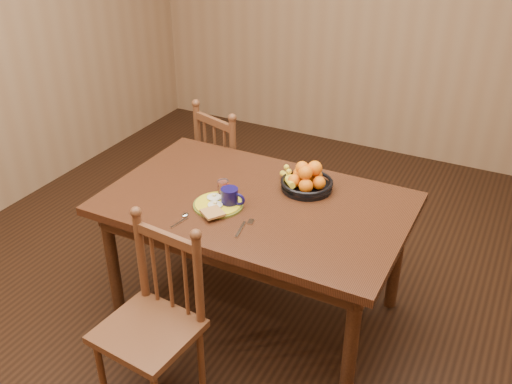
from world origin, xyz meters
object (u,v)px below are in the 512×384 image
at_px(dining_table, 256,214).
at_px(breakfast_plate, 218,204).
at_px(chair_near, 153,323).
at_px(coffee_mug, 230,197).
at_px(fruit_bowl, 306,180).
at_px(chair_far, 232,170).

xyz_separation_m(dining_table, breakfast_plate, (-0.15, -0.15, 0.10)).
bearing_deg(breakfast_plate, chair_near, -89.67).
relative_size(coffee_mug, fruit_bowl, 0.41).
bearing_deg(dining_table, chair_far, 127.94).
xyz_separation_m(chair_far, coffee_mug, (0.47, -0.83, 0.34)).
height_order(dining_table, chair_near, chair_near).
height_order(breakfast_plate, fruit_bowl, fruit_bowl).
relative_size(chair_far, coffee_mug, 7.07).
height_order(dining_table, chair_far, chair_far).
height_order(chair_far, fruit_bowl, chair_far).
bearing_deg(fruit_bowl, chair_near, -108.20).
height_order(chair_near, breakfast_plate, chair_near).
bearing_deg(chair_near, breakfast_plate, 95.57).
distance_m(chair_near, breakfast_plate, 0.69).
distance_m(dining_table, breakfast_plate, 0.23).
height_order(coffee_mug, fruit_bowl, fruit_bowl).
distance_m(coffee_mug, fruit_bowl, 0.44).
distance_m(chair_far, coffee_mug, 1.01).
bearing_deg(coffee_mug, chair_far, 119.44).
xyz_separation_m(breakfast_plate, fruit_bowl, (0.33, 0.38, 0.04)).
distance_m(breakfast_plate, coffee_mug, 0.08).
relative_size(dining_table, coffee_mug, 11.97).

